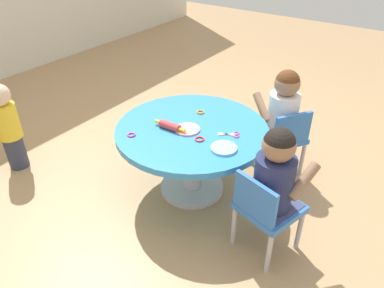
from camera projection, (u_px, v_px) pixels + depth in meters
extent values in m
plane|color=tan|center=(192.00, 188.00, 2.59)|extent=(10.00, 10.00, 0.00)
cylinder|color=silver|center=(192.00, 187.00, 2.58)|extent=(0.44, 0.44, 0.03)
cylinder|color=silver|center=(192.00, 162.00, 2.46)|extent=(0.12, 0.12, 0.46)
cylinder|color=#338CD1|center=(192.00, 130.00, 2.33)|extent=(0.97, 0.97, 0.04)
cylinder|color=#B7B7BC|center=(299.00, 230.00, 2.06)|extent=(0.03, 0.03, 0.28)
cylinder|color=#B7B7BC|center=(264.00, 206.00, 2.23)|extent=(0.03, 0.03, 0.28)
cylinder|color=#B7B7BC|center=(269.00, 253.00, 1.92)|extent=(0.03, 0.03, 0.28)
cylinder|color=#B7B7BC|center=(234.00, 225.00, 2.09)|extent=(0.03, 0.03, 0.28)
cube|color=blue|center=(270.00, 207.00, 1.99)|extent=(0.37, 0.37, 0.04)
cube|color=blue|center=(255.00, 200.00, 1.85)|extent=(0.10, 0.27, 0.22)
cube|color=#3F4772|center=(270.00, 207.00, 1.99)|extent=(0.34, 0.33, 0.04)
cylinder|color=navy|center=(273.00, 182.00, 1.90)|extent=(0.21, 0.21, 0.30)
sphere|color=#997051|center=(279.00, 146.00, 1.78)|extent=(0.17, 0.17, 0.17)
sphere|color=black|center=(279.00, 143.00, 1.77)|extent=(0.16, 0.16, 0.16)
cylinder|color=#997051|center=(304.00, 181.00, 1.87)|extent=(0.22, 0.11, 0.17)
cylinder|color=#997051|center=(270.00, 162.00, 2.01)|extent=(0.22, 0.11, 0.17)
cylinder|color=#B7B7BC|center=(282.00, 142.00, 2.84)|extent=(0.03, 0.03, 0.28)
cylinder|color=#B7B7BC|center=(253.00, 148.00, 2.77)|extent=(0.03, 0.03, 0.28)
cylinder|color=#B7B7BC|center=(302.00, 160.00, 2.64)|extent=(0.03, 0.03, 0.28)
cylinder|color=#B7B7BC|center=(270.00, 167.00, 2.56)|extent=(0.03, 0.03, 0.28)
cube|color=blue|center=(279.00, 136.00, 2.62)|extent=(0.42, 0.42, 0.04)
cube|color=blue|center=(293.00, 129.00, 2.44)|extent=(0.24, 0.17, 0.22)
cube|color=#3F4772|center=(279.00, 135.00, 2.62)|extent=(0.37, 0.38, 0.04)
cylinder|color=white|center=(283.00, 114.00, 2.52)|extent=(0.21, 0.21, 0.30)
sphere|color=#997051|center=(287.00, 84.00, 2.40)|extent=(0.17, 0.17, 0.17)
sphere|color=#593319|center=(288.00, 82.00, 2.39)|extent=(0.16, 0.16, 0.16)
cylinder|color=#997051|center=(289.00, 103.00, 2.62)|extent=(0.17, 0.21, 0.17)
cylinder|color=#997051|center=(262.00, 107.00, 2.56)|extent=(0.17, 0.21, 0.17)
cylinder|color=#33384C|center=(16.00, 151.00, 2.75)|extent=(0.14, 0.14, 0.26)
cylinder|color=yellow|center=(6.00, 121.00, 2.61)|extent=(0.17, 0.17, 0.26)
cylinder|color=#D83F3F|center=(170.00, 126.00, 2.28)|extent=(0.05, 0.14, 0.05)
cylinder|color=yellow|center=(158.00, 122.00, 2.33)|extent=(0.02, 0.05, 0.02)
cylinder|color=yellow|center=(182.00, 130.00, 2.24)|extent=(0.02, 0.05, 0.02)
cube|color=silver|center=(226.00, 134.00, 2.24)|extent=(0.09, 0.09, 0.01)
cube|color=silver|center=(226.00, 134.00, 2.24)|extent=(0.05, 0.11, 0.01)
torus|color=#D83F99|center=(236.00, 133.00, 2.25)|extent=(0.05, 0.05, 0.01)
torus|color=#D83F99|center=(236.00, 136.00, 2.22)|extent=(0.05, 0.05, 0.01)
cylinder|color=#8CCCF2|center=(224.00, 148.00, 2.10)|extent=(0.16, 0.16, 0.01)
cylinder|color=pink|center=(187.00, 129.00, 2.29)|extent=(0.16, 0.16, 0.01)
torus|color=red|center=(200.00, 139.00, 2.19)|extent=(0.06, 0.06, 0.01)
torus|color=orange|center=(200.00, 112.00, 2.48)|extent=(0.05, 0.05, 0.01)
torus|color=#D83FA5|center=(131.00, 135.00, 2.23)|extent=(0.05, 0.05, 0.01)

